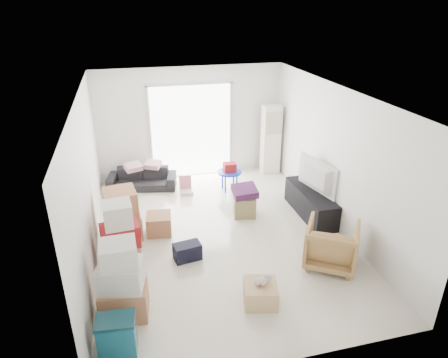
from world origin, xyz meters
TOP-DOWN VIEW (x-y plane):
  - room_shell at (0.00, 0.00)m, footprint 4.98×6.48m
  - sliding_door at (0.00, 2.98)m, footprint 2.10×0.04m
  - ac_tower at (1.95, 2.65)m, footprint 0.45×0.30m
  - tv_console at (2.00, 0.34)m, footprint 0.48×1.60m
  - television at (2.00, 0.34)m, footprint 0.88×1.25m
  - sofa at (-1.29, 2.50)m, footprint 1.64×0.77m
  - pillow_left at (-1.47, 2.51)m, footprint 0.44×0.39m
  - pillow_right at (-1.01, 2.54)m, footprint 0.44×0.41m
  - armchair at (1.58, -1.31)m, footprint 1.11×1.09m
  - storage_bins at (-1.90, -2.35)m, footprint 0.50×0.37m
  - box_stack_a at (-1.80, -1.65)m, footprint 0.70×0.61m
  - box_stack_b at (-1.80, -0.49)m, footprint 0.66×0.61m
  - box_stack_c at (-1.77, 0.40)m, footprint 0.70×0.63m
  - loose_box at (-1.11, 0.40)m, footprint 0.51×0.51m
  - duffel_bag at (-0.73, -0.58)m, footprint 0.50×0.34m
  - ottoman at (0.67, 0.66)m, footprint 0.51×0.51m
  - blanket at (0.67, 0.66)m, footprint 0.51×0.51m
  - kids_table at (0.68, 1.88)m, footprint 0.55×0.55m
  - toy_walker at (-0.34, 1.98)m, footprint 0.32×0.29m
  - wood_crate at (0.14, -1.91)m, footprint 0.58×0.58m
  - plush_bunny at (0.17, -1.90)m, footprint 0.28×0.16m

SIDE VIEW (x-z plane):
  - toy_walker at x=-0.34m, z-range -0.09..0.32m
  - duffel_bag at x=-0.73m, z-range 0.00..0.29m
  - wood_crate at x=0.14m, z-range 0.00..0.32m
  - loose_box at x=-1.11m, z-range 0.00..0.38m
  - ottoman at x=0.67m, z-range 0.00..0.44m
  - tv_console at x=2.00m, z-range 0.00..0.53m
  - storage_bins at x=-1.90m, z-range 0.00..0.56m
  - sofa at x=-1.29m, z-range 0.00..0.62m
  - plush_bunny at x=0.17m, z-range 0.31..0.45m
  - armchair at x=1.58m, z-range 0.00..0.84m
  - box_stack_c at x=-1.77m, z-range -0.01..0.96m
  - kids_table at x=0.68m, z-range 0.15..0.82m
  - blanket at x=0.67m, z-range 0.44..0.58m
  - box_stack_b at x=-1.80m, z-range -0.08..1.10m
  - box_stack_a at x=-1.80m, z-range -0.06..1.12m
  - television at x=2.00m, z-range 0.53..0.68m
  - pillow_left at x=-1.47m, z-range 0.62..0.73m
  - pillow_right at x=-1.01m, z-range 0.62..0.74m
  - ac_tower at x=1.95m, z-range 0.00..1.75m
  - sliding_door at x=0.00m, z-range 0.08..2.41m
  - room_shell at x=0.00m, z-range -0.24..2.94m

